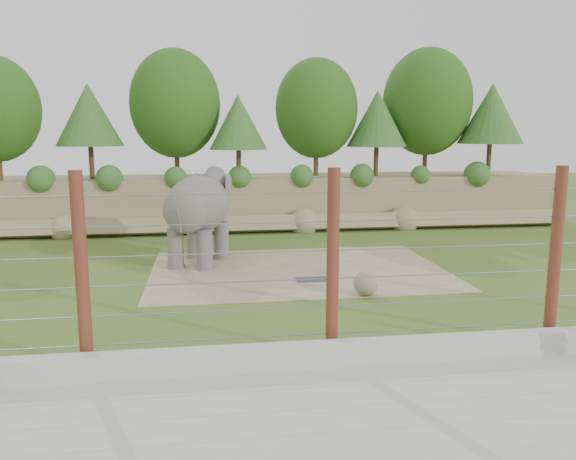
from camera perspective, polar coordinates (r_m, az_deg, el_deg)
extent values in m
plane|color=#476925|center=(16.46, 1.00, -6.68)|extent=(90.00, 90.00, 0.00)
cube|color=#958256|center=(28.89, -3.12, 3.03)|extent=(30.00, 4.00, 2.50)
cube|color=#958256|center=(26.75, -2.66, 0.53)|extent=(30.00, 1.37, 1.07)
cylinder|color=#3F2B19|center=(28.64, -19.33, 6.52)|extent=(0.24, 0.24, 1.58)
sphere|color=#1D4910|center=(28.61, -19.57, 10.79)|extent=(3.60, 3.60, 3.60)
cylinder|color=#3F2B19|center=(28.64, -11.22, 7.24)|extent=(0.24, 0.24, 1.92)
sphere|color=#1D4910|center=(28.65, -11.40, 12.46)|extent=(4.40, 4.40, 4.40)
cylinder|color=#3F2B19|center=(27.46, -5.02, 6.73)|extent=(0.24, 0.24, 1.40)
sphere|color=#1D4910|center=(27.42, -5.08, 10.70)|extent=(3.20, 3.20, 3.20)
cylinder|color=#3F2B19|center=(28.94, 2.85, 7.33)|extent=(0.24, 0.24, 1.82)
sphere|color=#1D4910|center=(28.93, 2.90, 12.22)|extent=(4.16, 4.16, 4.16)
cylinder|color=#3F2B19|center=(29.09, 8.93, 6.93)|extent=(0.24, 0.24, 1.50)
sphere|color=#1D4910|center=(29.06, 9.04, 10.95)|extent=(3.44, 3.44, 3.44)
cylinder|color=#3F2B19|center=(31.02, 13.75, 7.43)|extent=(0.24, 0.24, 2.03)
sphere|color=#1D4910|center=(31.04, 13.96, 12.51)|extent=(4.64, 4.64, 4.64)
cylinder|color=#3F2B19|center=(31.20, 19.71, 6.79)|extent=(0.24, 0.24, 1.64)
sphere|color=#1D4910|center=(31.18, 19.96, 10.89)|extent=(3.76, 3.76, 3.76)
cube|color=#987E61|center=(19.40, 1.04, -4.09)|extent=(10.00, 7.00, 0.02)
cube|color=#262628|center=(18.11, 2.39, -5.04)|extent=(1.00, 0.60, 0.03)
sphere|color=gray|center=(16.49, 7.90, -5.37)|extent=(0.73, 0.73, 0.73)
cube|color=#B2B1A6|center=(11.75, 4.99, -12.39)|extent=(26.00, 0.35, 0.50)
cube|color=#B2B1A6|center=(10.10, 7.68, -17.89)|extent=(26.00, 4.00, 0.01)
cylinder|color=#5D2316|center=(11.66, -20.23, -4.10)|extent=(0.26, 0.26, 4.00)
cylinder|color=#5D2316|center=(11.68, 4.56, -3.49)|extent=(0.26, 0.26, 4.00)
cylinder|color=#5D2316|center=(13.66, 25.50, -2.47)|extent=(0.26, 0.26, 4.00)
cylinder|color=gray|center=(12.11, 4.46, -10.41)|extent=(20.00, 0.02, 0.02)
cylinder|color=gray|center=(11.92, 4.50, -7.71)|extent=(20.00, 0.02, 0.02)
cylinder|color=gray|center=(11.75, 4.54, -4.92)|extent=(20.00, 0.02, 0.02)
cylinder|color=gray|center=(11.61, 4.58, -2.05)|extent=(20.00, 0.02, 0.02)
cylinder|color=gray|center=(11.50, 4.62, 0.87)|extent=(20.00, 0.02, 0.02)
cylinder|color=gray|center=(11.42, 4.67, 3.85)|extent=(20.00, 0.02, 0.02)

